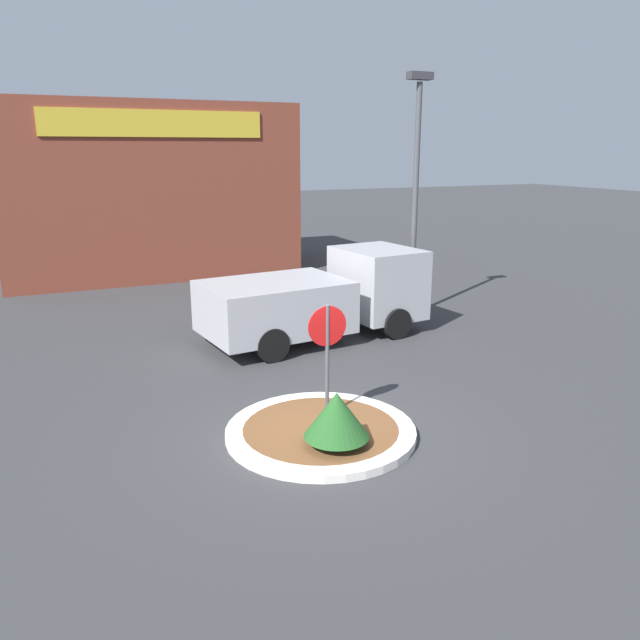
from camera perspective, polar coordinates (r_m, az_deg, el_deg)
ground_plane at (r=10.90m, az=0.06°, el=-10.49°), size 120.00×120.00×0.00m
traffic_island at (r=10.87m, az=0.06°, el=-10.15°), size 3.27×3.27×0.14m
stop_sign at (r=10.83m, az=0.67°, el=-2.05°), size 0.72×0.07×2.18m
island_shrub at (r=10.05m, az=1.53°, el=-8.65°), size 1.06×1.06×0.89m
utility_truck at (r=16.03m, az=0.05°, el=2.16°), size 5.99×2.97×2.19m
storefront_building at (r=25.96m, az=-15.63°, el=11.41°), size 10.69×6.07×6.40m
light_pole at (r=18.07m, az=8.76°, el=12.60°), size 0.70×0.30×6.75m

